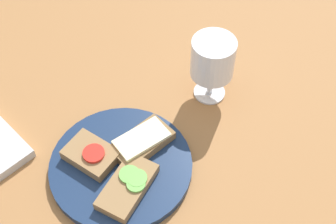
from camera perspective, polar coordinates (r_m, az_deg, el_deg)
The scene contains 6 objects.
wooden_table at distance 88.21cm, azimuth -6.39°, elevation -5.26°, with size 140.00×140.00×3.00cm, color #9E6B3D.
plate at distance 84.15cm, azimuth -5.75°, elevation -6.56°, with size 25.42×25.42×1.54cm, color navy.
sandwich_with_cheese at distance 84.37cm, azimuth -3.21°, elevation -3.64°, with size 11.47×6.47×2.50cm.
sandwich_with_tomato at distance 83.89cm, azimuth -9.33°, elevation -5.14°, with size 8.01×10.07×2.62cm.
sandwich_with_cucumber at distance 79.90cm, azimuth -4.89°, elevation -8.94°, with size 12.85×9.15×2.30cm.
wine_glass at distance 88.60cm, azimuth 5.46°, elevation 6.21°, with size 8.37×8.37×13.89cm.
Camera 1 is at (-26.90, -40.85, 74.91)cm, focal length 50.00 mm.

